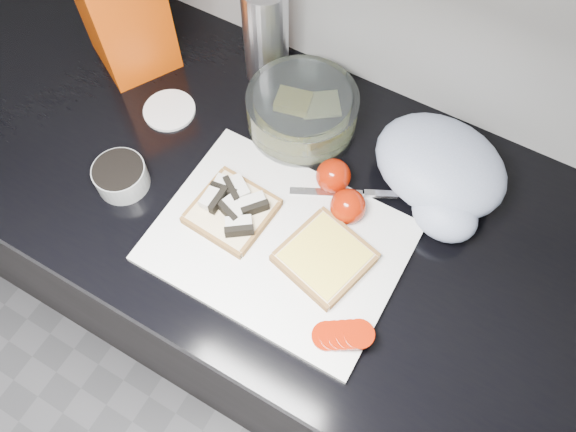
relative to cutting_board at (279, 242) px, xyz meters
The scene contains 14 objects.
base_cabinet 0.50m from the cutting_board, 140.50° to the left, with size 3.50×0.60×0.86m, color black.
countertop 0.15m from the cutting_board, 140.50° to the left, with size 3.50×0.64×0.04m, color black.
cutting_board is the anchor object (origin of this frame).
bread_left 0.10m from the cutting_board, behind, with size 0.14×0.14×0.04m.
bread_right 0.08m from the cutting_board, ahead, with size 0.16×0.16×0.02m.
tomato_slices 0.19m from the cutting_board, 29.15° to the right, with size 0.10×0.08×0.02m.
knife 0.16m from the cutting_board, 63.30° to the left, with size 0.17×0.10×0.01m.
seed_tub 0.30m from the cutting_board, behind, with size 0.09×0.09×0.05m.
tub_lid 0.35m from the cutting_board, 156.82° to the left, with size 0.10×0.10×0.01m, color white.
glass_bowl 0.25m from the cutting_board, 110.41° to the left, with size 0.20×0.20×0.08m.
bread_bag 0.52m from the cutting_board, 154.34° to the left, with size 0.15×0.13×0.23m, color #E94603.
steel_canister 0.39m from the cutting_board, 123.70° to the left, with size 0.08×0.08×0.20m, color silver.
grocery_bag 0.30m from the cutting_board, 51.99° to the left, with size 0.27×0.24×0.10m.
whole_tomatoes 0.14m from the cutting_board, 68.99° to the left, with size 0.11×0.10×0.06m.
Camera 1 is at (0.33, 0.76, 1.75)m, focal length 35.00 mm.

